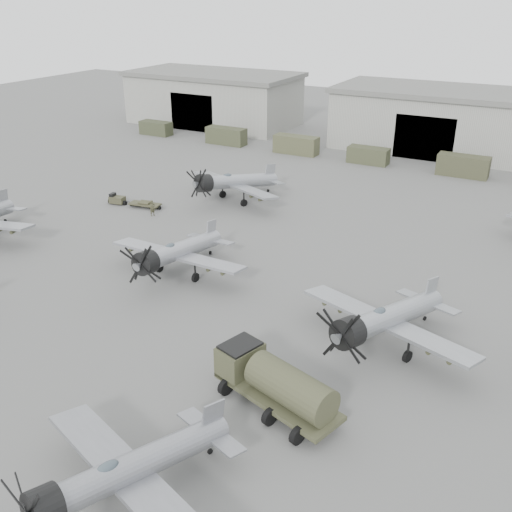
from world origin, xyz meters
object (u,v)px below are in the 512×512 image
(aircraft_far_0, at_px, (232,182))
(fuel_tanker, at_px, (276,381))
(ground_crew, at_px, (152,208))
(aircraft_near_1, at_px, (121,474))
(tug_trailer, at_px, (128,201))
(aircraft_mid_2, at_px, (384,320))
(aircraft_mid_1, at_px, (175,253))

(aircraft_far_0, bearing_deg, fuel_tanker, -34.24)
(aircraft_far_0, height_order, ground_crew, aircraft_far_0)
(aircraft_far_0, bearing_deg, aircraft_near_1, -44.96)
(tug_trailer, bearing_deg, fuel_tanker, -45.91)
(ground_crew, bearing_deg, fuel_tanker, -110.03)
(fuel_tanker, bearing_deg, ground_crew, 157.03)
(ground_crew, bearing_deg, tug_trailer, 94.07)
(tug_trailer, bearing_deg, aircraft_far_0, 25.33)
(aircraft_near_1, xyz_separation_m, aircraft_mid_2, (6.38, 17.74, 0.17))
(aircraft_mid_2, height_order, ground_crew, aircraft_mid_2)
(aircraft_mid_2, bearing_deg, ground_crew, 174.28)
(aircraft_far_0, xyz_separation_m, ground_crew, (-5.07, -7.62, -1.44))
(aircraft_far_0, xyz_separation_m, tug_trailer, (-9.43, -6.37, -1.83))
(aircraft_mid_2, bearing_deg, fuel_tanker, -95.09)
(aircraft_mid_1, relative_size, ground_crew, 7.05)
(fuel_tanker, distance_m, ground_crew, 32.23)
(aircraft_far_0, distance_m, tug_trailer, 11.53)
(aircraft_mid_2, xyz_separation_m, tug_trailer, (-32.55, 13.74, -1.83))
(aircraft_mid_1, xyz_separation_m, fuel_tanker, (14.29, -10.46, -0.46))
(aircraft_near_1, height_order, fuel_tanker, aircraft_near_1)
(aircraft_near_1, relative_size, tug_trailer, 1.90)
(aircraft_mid_2, relative_size, fuel_tanker, 1.53)
(aircraft_mid_2, xyz_separation_m, fuel_tanker, (-3.56, -8.27, -0.56))
(aircraft_mid_1, relative_size, aircraft_far_0, 0.96)
(aircraft_mid_1, xyz_separation_m, aircraft_mid_2, (17.84, -2.20, 0.10))
(ground_crew, bearing_deg, aircraft_mid_1, -114.78)
(aircraft_near_1, distance_m, aircraft_far_0, 41.38)
(aircraft_mid_2, xyz_separation_m, ground_crew, (-28.19, 12.49, -1.43))
(aircraft_near_1, distance_m, tug_trailer, 40.97)
(aircraft_near_1, bearing_deg, ground_crew, 144.17)
(aircraft_near_1, distance_m, aircraft_mid_2, 18.85)
(aircraft_mid_2, distance_m, ground_crew, 30.86)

